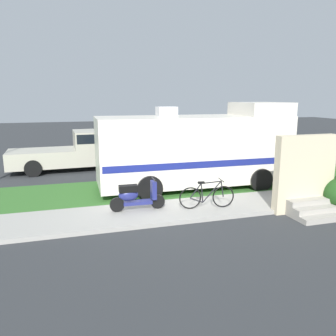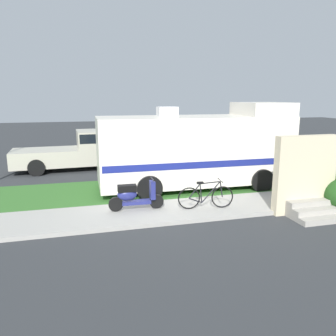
% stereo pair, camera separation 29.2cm
% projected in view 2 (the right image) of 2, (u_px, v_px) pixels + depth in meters
% --- Properties ---
extents(ground_plane, '(80.00, 80.00, 0.00)m').
position_uv_depth(ground_plane, '(140.00, 203.00, 11.26)').
color(ground_plane, '#2D3033').
extents(sidewalk, '(24.00, 2.00, 0.12)m').
position_uv_depth(sidewalk, '(147.00, 213.00, 10.11)').
color(sidewalk, '#9E9B93').
rests_on(sidewalk, ground).
extents(grass_strip, '(24.00, 3.40, 0.08)m').
position_uv_depth(grass_strip, '(133.00, 190.00, 12.67)').
color(grass_strip, '#336628').
rests_on(grass_strip, ground).
extents(motorhome_rv, '(7.38, 2.56, 3.31)m').
position_uv_depth(motorhome_rv, '(198.00, 149.00, 12.79)').
color(motorhome_rv, silver).
rests_on(motorhome_rv, ground).
extents(scooter, '(1.70, 0.50, 0.97)m').
position_uv_depth(scooter, '(134.00, 196.00, 10.15)').
color(scooter, black).
rests_on(scooter, ground).
extents(bicycle, '(1.74, 0.52, 0.90)m').
position_uv_depth(bicycle, '(206.00, 196.00, 10.30)').
color(bicycle, black).
rests_on(bicycle, ground).
extents(pickup_truck_near, '(5.67, 2.35, 1.90)m').
position_uv_depth(pickup_truck_near, '(85.00, 149.00, 16.54)').
color(pickup_truck_near, '#B7B29E').
rests_on(pickup_truck_near, ground).
extents(porch_steps, '(2.00, 1.26, 2.40)m').
position_uv_depth(porch_steps, '(307.00, 183.00, 10.08)').
color(porch_steps, '#9E998E').
rests_on(porch_steps, ground).
extents(bottle_green, '(0.07, 0.07, 0.30)m').
position_uv_depth(bottle_green, '(310.00, 199.00, 10.92)').
color(bottle_green, '#19722D').
rests_on(bottle_green, ground).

